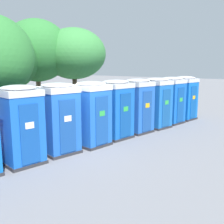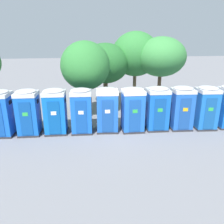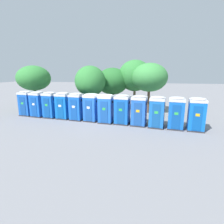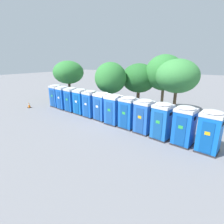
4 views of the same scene
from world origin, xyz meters
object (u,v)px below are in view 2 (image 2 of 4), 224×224
at_px(portapotty_8, 181,108).
at_px(portapotty_9, 206,107).
at_px(portapotty_3, 55,111).
at_px(portapotty_6, 133,109).
at_px(portapotty_7, 157,108).
at_px(street_tree_2, 105,64).
at_px(portapotty_1, 1,113).
at_px(street_tree_4, 135,54).
at_px(portapotty_5, 107,109).
at_px(street_tree_0, 161,57).
at_px(portapotty_2, 28,112).
at_px(street_tree_1, 85,66).
at_px(portapotty_4, 82,110).

relative_size(portapotty_8, portapotty_9, 1.00).
xyz_separation_m(portapotty_3, portapotty_6, (4.32, -0.49, -0.00)).
relative_size(portapotty_7, street_tree_2, 0.52).
relative_size(portapotty_3, portapotty_8, 1.00).
distance_m(portapotty_1, portapotty_9, 11.59).
xyz_separation_m(portapotty_7, street_tree_4, (0.46, 6.21, 2.70)).
distance_m(portapotty_1, portapotty_8, 10.14).
xyz_separation_m(portapotty_5, street_tree_0, (5.01, 4.60, 2.54)).
relative_size(portapotty_6, portapotty_7, 1.00).
height_order(portapotty_2, portapotty_9, same).
relative_size(portapotty_1, portapotty_2, 1.00).
relative_size(portapotty_8, street_tree_0, 0.48).
relative_size(portapotty_7, street_tree_1, 0.50).
xyz_separation_m(street_tree_0, street_tree_1, (-5.98, -1.94, -0.38)).
relative_size(portapotty_2, portapotty_5, 1.00).
relative_size(portapotty_2, street_tree_2, 0.52).
bearing_deg(portapotty_4, portapotty_9, -6.07).
distance_m(portapotty_4, portapotty_9, 7.25).
bearing_deg(street_tree_4, portapotty_7, -94.22).
distance_m(portapotty_6, street_tree_0, 6.53).
height_order(portapotty_2, street_tree_2, street_tree_2).
distance_m(portapotty_1, portapotty_5, 5.80).
height_order(portapotty_2, portapotty_4, same).
bearing_deg(portapotty_6, portapotty_4, 173.53).
relative_size(portapotty_2, street_tree_0, 0.48).
bearing_deg(portapotty_3, street_tree_4, 42.32).
bearing_deg(portapotty_2, portapotty_3, -3.73).
xyz_separation_m(portapotty_3, portapotty_9, (8.65, -0.93, 0.00)).
height_order(portapotty_1, portapotty_2, same).
bearing_deg(portapotty_4, street_tree_1, 79.46).
height_order(portapotty_1, portapotty_6, same).
bearing_deg(portapotty_4, street_tree_0, 34.97).
height_order(portapotty_5, portapotty_6, same).
height_order(portapotty_2, portapotty_5, same).
bearing_deg(portapotty_8, portapotty_7, 173.30).
height_order(portapotty_5, street_tree_4, street_tree_4).
bearing_deg(portapotty_7, street_tree_4, 85.78).
bearing_deg(portapotty_1, street_tree_1, 24.59).
bearing_deg(portapotty_6, street_tree_4, 72.78).
xyz_separation_m(portapotty_7, portapotty_9, (2.87, -0.39, 0.00)).
bearing_deg(street_tree_0, portapotty_3, -151.14).
xyz_separation_m(portapotty_6, street_tree_1, (-2.40, 2.90, 2.16)).
relative_size(portapotty_6, street_tree_1, 0.50).
relative_size(portapotty_4, portapotty_8, 1.00).
bearing_deg(street_tree_1, street_tree_0, 17.96).
bearing_deg(street_tree_2, portapotty_9, -50.87).
relative_size(portapotty_8, street_tree_1, 0.50).
distance_m(portapotty_3, portapotty_5, 2.90).
bearing_deg(portapotty_6, portapotty_1, 174.44).
distance_m(portapotty_6, street_tree_2, 6.07).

